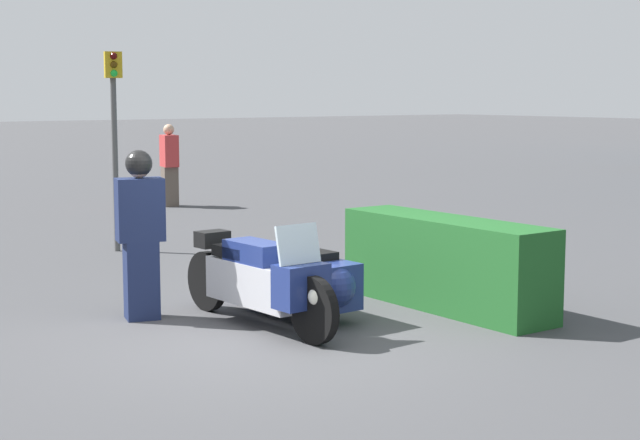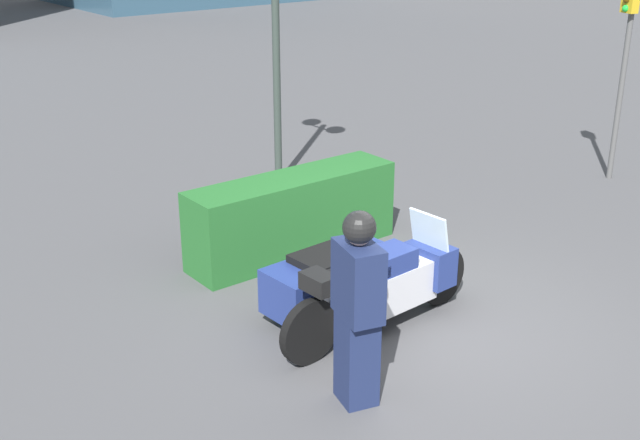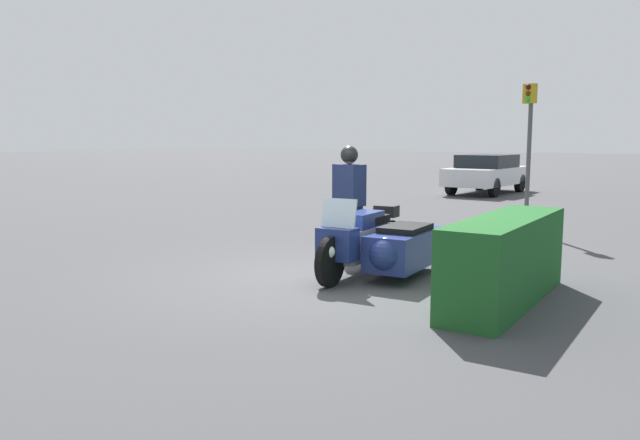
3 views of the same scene
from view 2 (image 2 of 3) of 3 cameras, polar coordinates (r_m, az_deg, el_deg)
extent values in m
plane|color=#424244|center=(8.81, 8.01, -7.51)|extent=(160.00, 160.00, 0.00)
cylinder|color=black|center=(9.17, 8.61, -3.95)|extent=(0.68, 0.13, 0.68)
cylinder|color=black|center=(7.94, -0.76, -7.95)|extent=(0.68, 0.13, 0.68)
cylinder|color=black|center=(8.84, 0.56, -5.25)|extent=(0.53, 0.13, 0.53)
cube|color=#B7B7BC|center=(8.47, 4.30, -5.08)|extent=(1.39, 0.45, 0.45)
cube|color=navy|center=(8.33, 4.37, -3.08)|extent=(0.77, 0.40, 0.24)
cube|color=black|center=(8.13, 2.80, -3.81)|extent=(0.57, 0.39, 0.12)
cube|color=navy|center=(8.95, 7.84, -3.08)|extent=(0.35, 0.54, 0.44)
cube|color=silver|center=(8.75, 7.76, -0.70)|extent=(0.14, 0.51, 0.40)
sphere|color=white|center=(9.15, 8.87, -3.03)|extent=(0.18, 0.18, 0.18)
cube|color=navy|center=(8.81, 0.87, -4.29)|extent=(1.58, 0.72, 0.50)
sphere|color=navy|center=(9.21, 3.93, -2.98)|extent=(0.47, 0.47, 0.47)
cube|color=black|center=(8.69, 0.88, -2.57)|extent=(0.88, 0.59, 0.09)
cube|color=black|center=(7.78, -0.07, -4.45)|extent=(0.26, 0.36, 0.18)
cube|color=#192347|center=(7.33, 2.63, -9.82)|extent=(0.39, 0.42, 0.86)
cube|color=#192347|center=(6.96, 2.74, -4.36)|extent=(0.43, 0.57, 0.68)
sphere|color=tan|center=(6.78, 2.81, -0.86)|extent=(0.23, 0.23, 0.23)
sphere|color=black|center=(6.76, 2.81, -0.54)|extent=(0.29, 0.29, 0.29)
cube|color=#1E5623|center=(10.33, -1.93, 0.36)|extent=(2.88, 0.71, 1.04)
cylinder|color=#2D3833|center=(12.69, -3.11, 10.87)|extent=(0.12, 0.12, 3.83)
cylinder|color=#4C4C4C|center=(13.91, 20.54, 8.10)|extent=(0.09, 0.09, 2.70)
cube|color=#B79319|center=(13.64, 21.22, 14.41)|extent=(0.21, 0.29, 0.40)
sphere|color=#462D06|center=(13.59, 20.99, 14.42)|extent=(0.11, 0.11, 0.11)
sphere|color=green|center=(13.60, 20.91, 13.88)|extent=(0.11, 0.11, 0.11)
camera|label=1|loc=(13.91, 51.25, 6.10)|focal=55.00mm
camera|label=3|loc=(16.56, 14.99, 12.89)|focal=35.00mm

